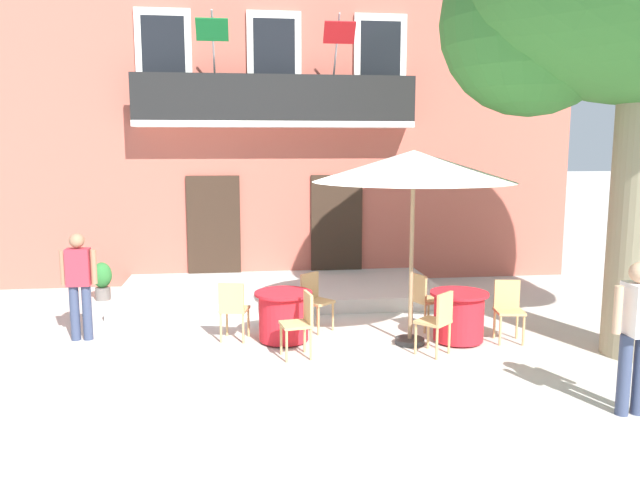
{
  "coord_description": "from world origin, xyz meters",
  "views": [
    {
      "loc": [
        -1.31,
        -8.17,
        2.91
      ],
      "look_at": [
        0.02,
        2.4,
        1.3
      ],
      "focal_mm": 35.08,
      "sensor_mm": 36.0,
      "label": 1
    }
  ],
  "objects_px": {
    "cafe_chair_middle_0": "(508,306)",
    "cafe_umbrella": "(413,167)",
    "cafe_chair_near_tree_1": "(314,297)",
    "pedestrian_near_entrance": "(79,280)",
    "pedestrian_mid_plaza": "(635,329)",
    "ground_planter_left": "(102,279)",
    "cafe_chair_middle_1": "(423,297)",
    "cafe_chair_middle_2": "(438,319)",
    "cafe_chair_near_tree_0": "(301,320)",
    "cafe_chair_near_tree_2": "(233,307)",
    "cafe_table_near_tree": "(284,316)",
    "cafe_table_middle": "(459,316)"
  },
  "relations": [
    {
      "from": "cafe_chair_middle_0",
      "to": "pedestrian_near_entrance",
      "type": "relative_size",
      "value": 0.56
    },
    {
      "from": "cafe_table_middle",
      "to": "cafe_chair_middle_2",
      "type": "relative_size",
      "value": 0.95
    },
    {
      "from": "cafe_chair_near_tree_1",
      "to": "pedestrian_near_entrance",
      "type": "bearing_deg",
      "value": -178.71
    },
    {
      "from": "cafe_chair_middle_0",
      "to": "cafe_umbrella",
      "type": "bearing_deg",
      "value": 179.03
    },
    {
      "from": "cafe_chair_near_tree_1",
      "to": "ground_planter_left",
      "type": "bearing_deg",
      "value": 147.0
    },
    {
      "from": "cafe_chair_near_tree_2",
      "to": "cafe_chair_middle_0",
      "type": "xyz_separation_m",
      "value": [
        4.09,
        -0.48,
        0.0
      ]
    },
    {
      "from": "cafe_chair_near_tree_0",
      "to": "cafe_table_near_tree",
      "type": "bearing_deg",
      "value": 104.76
    },
    {
      "from": "cafe_chair_near_tree_2",
      "to": "pedestrian_mid_plaza",
      "type": "bearing_deg",
      "value": -36.13
    },
    {
      "from": "cafe_chair_near_tree_2",
      "to": "cafe_table_middle",
      "type": "relative_size",
      "value": 1.05
    },
    {
      "from": "cafe_chair_middle_2",
      "to": "ground_planter_left",
      "type": "height_order",
      "value": "cafe_chair_middle_2"
    },
    {
      "from": "cafe_chair_near_tree_0",
      "to": "cafe_table_middle",
      "type": "distance_m",
      "value": 2.44
    },
    {
      "from": "cafe_table_near_tree",
      "to": "cafe_chair_middle_2",
      "type": "distance_m",
      "value": 2.28
    },
    {
      "from": "pedestrian_near_entrance",
      "to": "cafe_chair_near_tree_2",
      "type": "bearing_deg",
      "value": -8.87
    },
    {
      "from": "cafe_table_middle",
      "to": "pedestrian_near_entrance",
      "type": "height_order",
      "value": "pedestrian_near_entrance"
    },
    {
      "from": "cafe_table_near_tree",
      "to": "cafe_chair_near_tree_2",
      "type": "relative_size",
      "value": 0.95
    },
    {
      "from": "cafe_chair_near_tree_1",
      "to": "cafe_chair_middle_2",
      "type": "height_order",
      "value": "same"
    },
    {
      "from": "cafe_chair_middle_2",
      "to": "pedestrian_near_entrance",
      "type": "bearing_deg",
      "value": 165.11
    },
    {
      "from": "ground_planter_left",
      "to": "cafe_table_near_tree",
      "type": "bearing_deg",
      "value": -42.64
    },
    {
      "from": "cafe_table_near_tree",
      "to": "cafe_chair_near_tree_1",
      "type": "relative_size",
      "value": 0.95
    },
    {
      "from": "cafe_chair_near_tree_1",
      "to": "pedestrian_near_entrance",
      "type": "relative_size",
      "value": 0.56
    },
    {
      "from": "cafe_chair_near_tree_1",
      "to": "cafe_chair_middle_2",
      "type": "xyz_separation_m",
      "value": [
        1.56,
        -1.44,
        0.0
      ]
    },
    {
      "from": "cafe_table_near_tree",
      "to": "cafe_chair_near_tree_1",
      "type": "xyz_separation_m",
      "value": [
        0.53,
        0.54,
        0.14
      ]
    },
    {
      "from": "cafe_chair_middle_1",
      "to": "cafe_chair_middle_2",
      "type": "relative_size",
      "value": 1.0
    },
    {
      "from": "cafe_chair_near_tree_0",
      "to": "cafe_table_middle",
      "type": "xyz_separation_m",
      "value": [
        2.4,
        0.39,
        -0.14
      ]
    },
    {
      "from": "cafe_table_near_tree",
      "to": "cafe_chair_middle_2",
      "type": "relative_size",
      "value": 0.95
    },
    {
      "from": "cafe_chair_middle_1",
      "to": "cafe_table_middle",
      "type": "bearing_deg",
      "value": -62.53
    },
    {
      "from": "cafe_table_near_tree",
      "to": "cafe_umbrella",
      "type": "relative_size",
      "value": 0.3
    },
    {
      "from": "cafe_chair_near_tree_0",
      "to": "cafe_chair_near_tree_2",
      "type": "height_order",
      "value": "same"
    },
    {
      "from": "cafe_table_middle",
      "to": "cafe_chair_middle_2",
      "type": "xyz_separation_m",
      "value": [
        -0.51,
        -0.56,
        0.14
      ]
    },
    {
      "from": "cafe_chair_middle_0",
      "to": "cafe_chair_near_tree_1",
      "type": "bearing_deg",
      "value": 161.97
    },
    {
      "from": "cafe_chair_near_tree_2",
      "to": "ground_planter_left",
      "type": "bearing_deg",
      "value": 130.93
    },
    {
      "from": "cafe_chair_middle_1",
      "to": "cafe_umbrella",
      "type": "relative_size",
      "value": 0.31
    },
    {
      "from": "cafe_chair_middle_2",
      "to": "cafe_umbrella",
      "type": "xyz_separation_m",
      "value": [
        -0.24,
        0.55,
        2.08
      ]
    },
    {
      "from": "cafe_table_near_tree",
      "to": "cafe_chair_near_tree_0",
      "type": "distance_m",
      "value": 0.77
    },
    {
      "from": "cafe_chair_middle_0",
      "to": "pedestrian_near_entrance",
      "type": "xyz_separation_m",
      "value": [
        -6.37,
        0.84,
        0.39
      ]
    },
    {
      "from": "cafe_chair_near_tree_0",
      "to": "pedestrian_near_entrance",
      "type": "distance_m",
      "value": 3.45
    },
    {
      "from": "cafe_table_middle",
      "to": "cafe_umbrella",
      "type": "bearing_deg",
      "value": -179.02
    },
    {
      "from": "cafe_umbrella",
      "to": "cafe_chair_middle_1",
      "type": "bearing_deg",
      "value": 59.56
    },
    {
      "from": "cafe_chair_near_tree_2",
      "to": "cafe_table_middle",
      "type": "bearing_deg",
      "value": -7.59
    },
    {
      "from": "cafe_chair_middle_0",
      "to": "ground_planter_left",
      "type": "relative_size",
      "value": 1.25
    },
    {
      "from": "ground_planter_left",
      "to": "cafe_chair_middle_0",
      "type": "bearing_deg",
      "value": -27.06
    },
    {
      "from": "cafe_chair_near_tree_2",
      "to": "ground_planter_left",
      "type": "xyz_separation_m",
      "value": [
        -2.5,
        2.89,
        -0.13
      ]
    },
    {
      "from": "cafe_chair_middle_0",
      "to": "cafe_chair_middle_2",
      "type": "height_order",
      "value": "same"
    },
    {
      "from": "cafe_chair_near_tree_0",
      "to": "cafe_chair_middle_1",
      "type": "relative_size",
      "value": 1.0
    },
    {
      "from": "pedestrian_near_entrance",
      "to": "pedestrian_mid_plaza",
      "type": "bearing_deg",
      "value": -28.01
    },
    {
      "from": "cafe_chair_near_tree_0",
      "to": "pedestrian_mid_plaza",
      "type": "height_order",
      "value": "pedestrian_mid_plaza"
    },
    {
      "from": "cafe_table_near_tree",
      "to": "cafe_chair_near_tree_2",
      "type": "bearing_deg",
      "value": 171.96
    },
    {
      "from": "cafe_table_near_tree",
      "to": "cafe_chair_middle_1",
      "type": "bearing_deg",
      "value": 8.33
    },
    {
      "from": "cafe_table_near_tree",
      "to": "cafe_table_middle",
      "type": "height_order",
      "value": "same"
    },
    {
      "from": "cafe_table_near_tree",
      "to": "cafe_chair_near_tree_1",
      "type": "distance_m",
      "value": 0.77
    }
  ]
}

